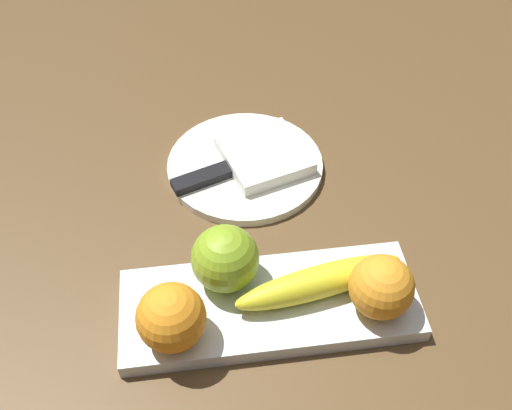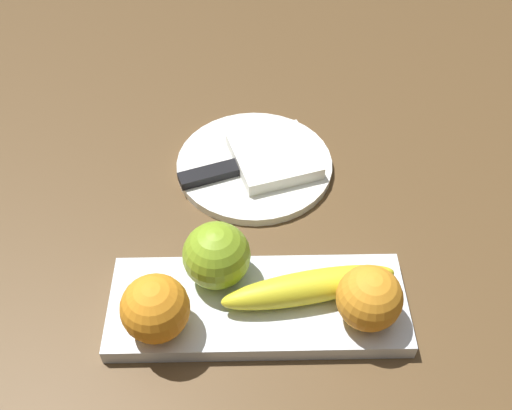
{
  "view_description": "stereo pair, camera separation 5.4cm",
  "coord_description": "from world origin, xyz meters",
  "views": [
    {
      "loc": [
        -0.08,
        -0.39,
        0.58
      ],
      "look_at": [
        -0.01,
        0.09,
        0.05
      ],
      "focal_mm": 41.61,
      "sensor_mm": 36.0,
      "label": 1
    },
    {
      "loc": [
        -0.02,
        -0.39,
        0.58
      ],
      "look_at": [
        -0.01,
        0.09,
        0.05
      ],
      "focal_mm": 41.61,
      "sensor_mm": 36.0,
      "label": 2
    }
  ],
  "objects": [
    {
      "name": "fruit_tray",
      "position": [
        -0.01,
        -0.03,
        0.01
      ],
      "size": [
        0.33,
        0.12,
        0.02
      ],
      "primitive_type": "cube",
      "color": "silver",
      "rests_on": "ground_plane"
    },
    {
      "name": "apple",
      "position": [
        -0.06,
        0.01,
        0.06
      ],
      "size": [
        0.08,
        0.08,
        0.08
      ],
      "primitive_type": "sphere",
      "color": "#82AA25",
      "rests_on": "fruit_tray"
    },
    {
      "name": "orange_near_banana",
      "position": [
        -0.12,
        -0.06,
        0.06
      ],
      "size": [
        0.07,
        0.07,
        0.07
      ],
      "primitive_type": "sphere",
      "color": "orange",
      "rests_on": "fruit_tray"
    },
    {
      "name": "knife",
      "position": [
        -0.06,
        0.18,
        0.02
      ],
      "size": [
        0.18,
        0.08,
        0.01
      ],
      "rotation": [
        0.0,
        0.0,
        0.34
      ],
      "color": "silver",
      "rests_on": "dinner_plate"
    },
    {
      "name": "ground_plane",
      "position": [
        0.0,
        0.0,
        0.0
      ],
      "size": [
        2.4,
        2.4,
        0.0
      ],
      "primitive_type": "plane",
      "color": "brown"
    },
    {
      "name": "dinner_plate",
      "position": [
        -0.01,
        0.21,
        0.01
      ],
      "size": [
        0.22,
        0.22,
        0.01
      ],
      "primitive_type": "cylinder",
      "color": "white",
      "rests_on": "ground_plane"
    },
    {
      "name": "folded_napkin",
      "position": [
        0.01,
        0.21,
        0.02
      ],
      "size": [
        0.13,
        0.14,
        0.02
      ],
      "primitive_type": "cube",
      "rotation": [
        0.0,
        0.0,
        0.29
      ],
      "color": "white",
      "rests_on": "dinner_plate"
    },
    {
      "name": "banana",
      "position": [
        0.04,
        -0.02,
        0.04
      ],
      "size": [
        0.2,
        0.07,
        0.04
      ],
      "primitive_type": "ellipsoid",
      "rotation": [
        0.0,
        0.0,
        0.19
      ],
      "color": "yellow",
      "rests_on": "fruit_tray"
    },
    {
      "name": "orange_near_apple",
      "position": [
        0.1,
        -0.05,
        0.06
      ],
      "size": [
        0.07,
        0.07,
        0.07
      ],
      "primitive_type": "sphere",
      "color": "orange",
      "rests_on": "fruit_tray"
    }
  ]
}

